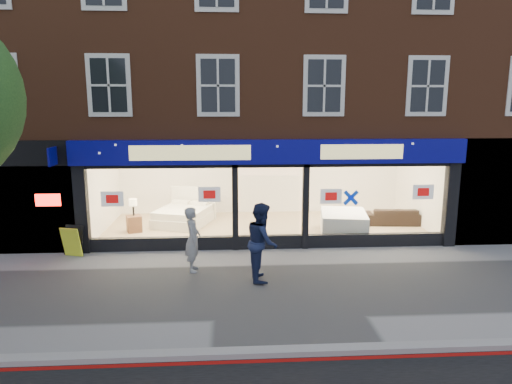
{
  "coord_description": "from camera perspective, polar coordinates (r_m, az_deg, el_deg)",
  "views": [
    {
      "loc": [
        -1.23,
        -10.12,
        4.29
      ],
      "look_at": [
        -0.47,
        2.5,
        1.85
      ],
      "focal_mm": 32.0,
      "sensor_mm": 36.0,
      "label": 1
    }
  ],
  "objects": [
    {
      "name": "ground",
      "position": [
        11.06,
        3.26,
        -11.92
      ],
      "size": [
        120.0,
        120.0,
        0.0
      ],
      "primitive_type": "plane",
      "color": "gray",
      "rests_on": "ground"
    },
    {
      "name": "kerb_line",
      "position": [
        8.32,
        5.89,
        -20.16
      ],
      "size": [
        60.0,
        0.1,
        0.01
      ],
      "primitive_type": "cube",
      "color": "#8C0A07",
      "rests_on": "ground"
    },
    {
      "name": "kerb_stone",
      "position": [
        8.46,
        5.67,
        -19.15
      ],
      "size": [
        60.0,
        0.25,
        0.12
      ],
      "primitive_type": "cube",
      "color": "gray",
      "rests_on": "ground"
    },
    {
      "name": "showroom_floor",
      "position": [
        15.99,
        1.08,
        -4.46
      ],
      "size": [
        11.0,
        4.5,
        0.1
      ],
      "primitive_type": "cube",
      "color": "tan",
      "rests_on": "ground"
    },
    {
      "name": "building",
      "position": [
        17.26,
        0.64,
        18.84
      ],
      "size": [
        19.0,
        8.26,
        10.3
      ],
      "color": "brown",
      "rests_on": "ground"
    },
    {
      "name": "display_bed",
      "position": [
        16.46,
        -8.94,
        -2.79
      ],
      "size": [
        2.23,
        2.47,
        1.17
      ],
      "rotation": [
        0.0,
        0.0,
        -0.3
      ],
      "color": "white",
      "rests_on": "showroom_floor"
    },
    {
      "name": "bedside_table",
      "position": [
        15.76,
        -14.99,
        -3.85
      ],
      "size": [
        0.59,
        0.59,
        0.55
      ],
      "primitive_type": "cube",
      "rotation": [
        0.0,
        0.0,
        0.4
      ],
      "color": "brown",
      "rests_on": "showroom_floor"
    },
    {
      "name": "mattress_stack",
      "position": [
        15.27,
        10.87,
        -3.82
      ],
      "size": [
        1.72,
        2.03,
        0.72
      ],
      "rotation": [
        0.0,
        0.0,
        -0.17
      ],
      "color": "white",
      "rests_on": "showroom_floor"
    },
    {
      "name": "sofa",
      "position": [
        16.93,
        16.81,
        -2.87
      ],
      "size": [
        2.06,
        0.95,
        0.58
      ],
      "primitive_type": "imported",
      "rotation": [
        0.0,
        0.0,
        3.06
      ],
      "color": "black",
      "rests_on": "showroom_floor"
    },
    {
      "name": "a_board",
      "position": [
        14.12,
        -21.95,
        -5.72
      ],
      "size": [
        0.65,
        0.52,
        0.88
      ],
      "primitive_type": "cube",
      "rotation": [
        0.0,
        0.0,
        -0.29
      ],
      "color": "#C6D225",
      "rests_on": "ground"
    },
    {
      "name": "pedestrian_grey",
      "position": [
        11.99,
        -7.91,
        -5.86
      ],
      "size": [
        0.43,
        0.63,
        1.7
      ],
      "primitive_type": "imported",
      "rotation": [
        0.0,
        0.0,
        1.6
      ],
      "color": "#929498",
      "rests_on": "ground"
    },
    {
      "name": "pedestrian_blue",
      "position": [
        11.27,
        0.75,
        -6.22
      ],
      "size": [
        0.76,
        0.96,
        1.94
      ],
      "primitive_type": "imported",
      "rotation": [
        0.0,
        0.0,
        1.59
      ],
      "color": "#182144",
      "rests_on": "ground"
    }
  ]
}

